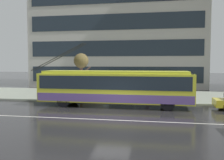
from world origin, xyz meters
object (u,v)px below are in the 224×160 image
at_px(pedestrian_at_shelter, 164,83).
at_px(pedestrian_waiting_by_pole, 89,81).
at_px(bus_shelter, 91,79).
at_px(pedestrian_approaching_curb, 136,83).
at_px(pedestrian_walking_past, 147,83).
at_px(street_tree_bare, 81,63).
at_px(trolleybus, 115,87).

bearing_deg(pedestrian_at_shelter, pedestrian_waiting_by_pole, 166.46).
relative_size(bus_shelter, pedestrian_approaching_curb, 1.84).
bearing_deg(pedestrian_walking_past, street_tree_bare, 178.63).
height_order(bus_shelter, pedestrian_at_shelter, bus_shelter).
height_order(pedestrian_at_shelter, pedestrian_walking_past, pedestrian_at_shelter).
distance_m(bus_shelter, pedestrian_waiting_by_pole, 0.74).
xyz_separation_m(bus_shelter, pedestrian_walking_past, (5.30, 0.30, -0.32)).
xyz_separation_m(pedestrian_walking_past, street_tree_bare, (-6.42, 0.15, 1.86)).
height_order(trolleybus, bus_shelter, trolleybus).
relative_size(trolleybus, street_tree_bare, 3.06).
bearing_deg(pedestrian_approaching_curb, street_tree_bare, 176.71).
height_order(pedestrian_approaching_curb, pedestrian_walking_past, pedestrian_walking_past).
xyz_separation_m(bus_shelter, street_tree_bare, (-1.12, 0.45, 1.54)).
height_order(trolleybus, pedestrian_at_shelter, trolleybus).
bearing_deg(street_tree_bare, pedestrian_at_shelter, -11.21).
distance_m(trolleybus, pedestrian_at_shelter, 4.52).
relative_size(pedestrian_waiting_by_pole, street_tree_bare, 0.46).
bearing_deg(pedestrian_approaching_curb, trolleybus, -112.93).
bearing_deg(bus_shelter, pedestrian_approaching_curb, 1.91).
xyz_separation_m(pedestrian_approaching_curb, pedestrian_waiting_by_pole, (-4.64, 0.46, 0.11)).
bearing_deg(pedestrian_approaching_curb, bus_shelter, -178.09).
relative_size(trolleybus, pedestrian_waiting_by_pole, 6.60).
xyz_separation_m(trolleybus, pedestrian_approaching_curb, (1.46, 3.44, 0.08)).
height_order(pedestrian_at_shelter, pedestrian_waiting_by_pole, pedestrian_waiting_by_pole).
bearing_deg(pedestrian_walking_past, trolleybus, -124.46).
relative_size(bus_shelter, street_tree_bare, 0.82).
height_order(pedestrian_waiting_by_pole, street_tree_bare, street_tree_bare).
height_order(pedestrian_at_shelter, pedestrian_approaching_curb, pedestrian_at_shelter).
bearing_deg(pedestrian_walking_past, pedestrian_at_shelter, -43.61).
xyz_separation_m(pedestrian_approaching_curb, street_tree_bare, (-5.41, 0.31, 1.89)).
distance_m(trolleybus, street_tree_bare, 5.80).
xyz_separation_m(pedestrian_at_shelter, street_tree_bare, (-7.91, 1.57, 1.80)).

